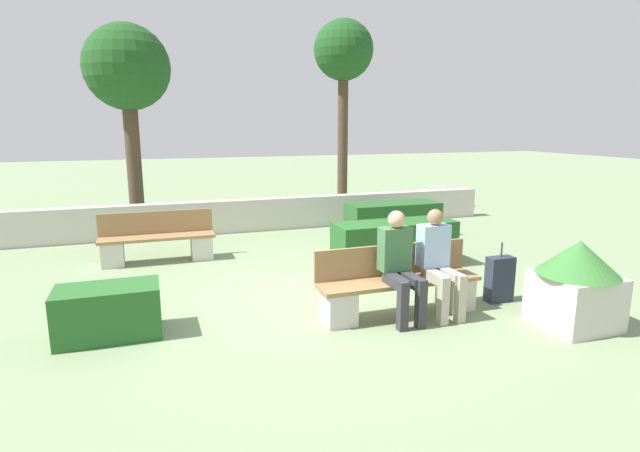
# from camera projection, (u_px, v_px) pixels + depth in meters

# --- Properties ---
(ground_plane) EXTENTS (60.00, 60.00, 0.00)m
(ground_plane) POSITION_uv_depth(u_px,v_px,m) (316.00, 296.00, 7.02)
(ground_plane) COLOR gray
(perimeter_wall) EXTENTS (11.76, 0.30, 0.72)m
(perimeter_wall) POSITION_uv_depth(u_px,v_px,m) (250.00, 215.00, 11.26)
(perimeter_wall) COLOR beige
(perimeter_wall) RESTS_ON ground_plane
(bench_front) EXTENTS (2.11, 0.48, 0.87)m
(bench_front) POSITION_uv_depth(u_px,v_px,m) (398.00, 288.00, 6.31)
(bench_front) COLOR #937047
(bench_front) RESTS_ON ground_plane
(bench_left_side) EXTENTS (1.95, 0.49, 0.87)m
(bench_left_side) POSITION_uv_depth(u_px,v_px,m) (158.00, 243.00, 8.74)
(bench_left_side) COLOR #937047
(bench_left_side) RESTS_ON ground_plane
(person_seated_man) EXTENTS (0.38, 0.63, 1.34)m
(person_seated_man) POSITION_uv_depth(u_px,v_px,m) (438.00, 258.00, 6.25)
(person_seated_man) COLOR #B2A893
(person_seated_man) RESTS_ON ground_plane
(person_seated_woman) EXTENTS (0.38, 0.63, 1.35)m
(person_seated_woman) POSITION_uv_depth(u_px,v_px,m) (399.00, 261.00, 6.08)
(person_seated_woman) COLOR #333338
(person_seated_woman) RESTS_ON ground_plane
(hedge_block_near_left) EXTENTS (2.00, 0.75, 0.72)m
(hedge_block_near_left) POSITION_uv_depth(u_px,v_px,m) (393.00, 220.00, 10.73)
(hedge_block_near_left) COLOR #235623
(hedge_block_near_left) RESTS_ON ground_plane
(hedge_block_near_right) EXTENTS (2.06, 0.70, 0.78)m
(hedge_block_near_right) POSITION_uv_depth(u_px,v_px,m) (394.00, 245.00, 8.38)
(hedge_block_near_right) COLOR #235623
(hedge_block_near_right) RESTS_ON ground_plane
(hedge_block_mid_left) EXTENTS (1.13, 0.62, 0.59)m
(hedge_block_mid_left) POSITION_uv_depth(u_px,v_px,m) (109.00, 312.00, 5.65)
(hedge_block_mid_left) COLOR #286028
(hedge_block_mid_left) RESTS_ON ground_plane
(planter_corner_left) EXTENTS (0.94, 0.94, 1.05)m
(planter_corner_left) POSITION_uv_depth(u_px,v_px,m) (577.00, 281.00, 5.89)
(planter_corner_left) COLOR beige
(planter_corner_left) RESTS_ON ground_plane
(suitcase) EXTENTS (0.37, 0.18, 0.82)m
(suitcase) POSITION_uv_depth(u_px,v_px,m) (499.00, 279.00, 6.78)
(suitcase) COLOR #282D42
(suitcase) RESTS_ON ground_plane
(tree_leftmost) EXTENTS (1.87, 1.87, 4.54)m
(tree_leftmost) POSITION_uv_depth(u_px,v_px,m) (127.00, 72.00, 10.97)
(tree_leftmost) COLOR #473828
(tree_leftmost) RESTS_ON ground_plane
(tree_center_left) EXTENTS (1.59, 1.59, 5.10)m
(tree_center_left) POSITION_uv_depth(u_px,v_px,m) (343.00, 56.00, 13.27)
(tree_center_left) COLOR #473828
(tree_center_left) RESTS_ON ground_plane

